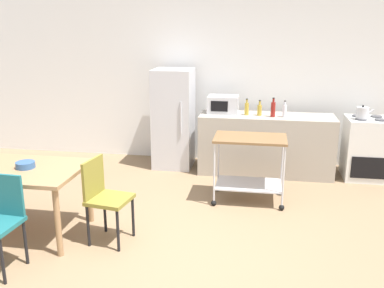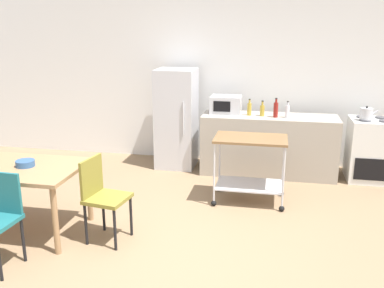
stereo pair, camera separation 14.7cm
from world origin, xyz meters
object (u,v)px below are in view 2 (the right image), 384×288
at_px(bottle_sesame_oil, 276,109).
at_px(fruit_bowl, 25,163).
at_px(bottle_olive_oil, 262,110).
at_px(bottle_vinegar, 287,111).
at_px(stove_oven, 370,150).
at_px(bottle_soda, 249,109).
at_px(chair_olive, 102,193).
at_px(kitchen_cart, 250,159).
at_px(refrigerator, 176,119).
at_px(kettle, 366,114).
at_px(microwave, 226,105).
at_px(dining_table, 12,173).

distance_m(bottle_sesame_oil, fruit_bowl, 3.50).
bearing_deg(bottle_olive_oil, bottle_vinegar, -8.20).
xyz_separation_m(stove_oven, bottle_soda, (-1.76, -0.04, 0.55)).
distance_m(chair_olive, kitchen_cart, 1.95).
relative_size(stove_oven, refrigerator, 0.59).
bearing_deg(bottle_sesame_oil, kettle, 0.54).
height_order(refrigerator, kettle, refrigerator).
distance_m(refrigerator, bottle_sesame_oil, 1.56).
distance_m(bottle_vinegar, kettle, 1.08).
bearing_deg(kettle, bottle_olive_oil, 178.13).
distance_m(bottle_soda, kettle, 1.64).
xyz_separation_m(chair_olive, bottle_vinegar, (1.89, 2.37, 0.48)).
height_order(stove_oven, bottle_vinegar, bottle_vinegar).
bearing_deg(microwave, chair_olive, -110.96).
xyz_separation_m(kitchen_cart, microwave, (-0.46, 1.22, 0.46)).
distance_m(bottle_soda, bottle_sesame_oil, 0.39).
height_order(bottle_soda, bottle_olive_oil, bottle_soda).
bearing_deg(bottle_vinegar, kitchen_cart, -113.33).
bearing_deg(bottle_soda, fruit_bowl, -132.31).
bearing_deg(bottle_vinegar, fruit_bowl, -139.50).
relative_size(microwave, kettle, 1.92).
bearing_deg(bottle_sesame_oil, dining_table, -139.44).
relative_size(dining_table, microwave, 3.26).
relative_size(dining_table, bottle_soda, 6.10).
xyz_separation_m(refrigerator, bottle_vinegar, (1.70, -0.18, 0.22)).
bearing_deg(bottle_sesame_oil, chair_olive, -126.10).
bearing_deg(stove_oven, bottle_sesame_oil, -175.39).
relative_size(chair_olive, refrigerator, 0.57).
distance_m(dining_table, bottle_soda, 3.40).
bearing_deg(bottle_sesame_oil, bottle_vinegar, 2.29).
relative_size(bottle_olive_oil, fruit_bowl, 1.16).
distance_m(bottle_sesame_oil, kettle, 1.25).
relative_size(bottle_soda, bottle_sesame_oil, 0.87).
bearing_deg(stove_oven, fruit_bowl, -148.18).
bearing_deg(stove_oven, kettle, -140.33).
height_order(kitchen_cart, bottle_soda, bottle_soda).
distance_m(dining_table, microwave, 3.25).
distance_m(stove_oven, bottle_olive_oil, 1.65).
distance_m(dining_table, chair_olive, 1.04).
distance_m(refrigerator, fruit_bowl, 2.75).
bearing_deg(refrigerator, bottle_vinegar, -6.22).
bearing_deg(kettle, bottle_sesame_oil, -179.46).
distance_m(chair_olive, fruit_bowl, 0.90).
relative_size(fruit_bowl, kettle, 0.83).
height_order(chair_olive, kitchen_cart, chair_olive).
xyz_separation_m(dining_table, bottle_sesame_oil, (2.75, 2.35, 0.35)).
xyz_separation_m(microwave, bottle_sesame_oil, (0.75, -0.18, -0.01)).
height_order(dining_table, chair_olive, chair_olive).
height_order(chair_olive, microwave, microwave).
xyz_separation_m(kitchen_cart, bottle_olive_oil, (0.09, 1.10, 0.42)).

